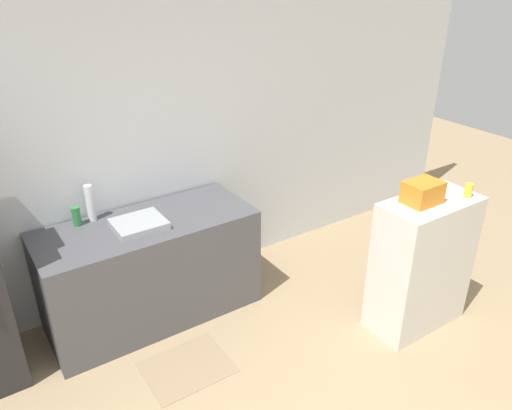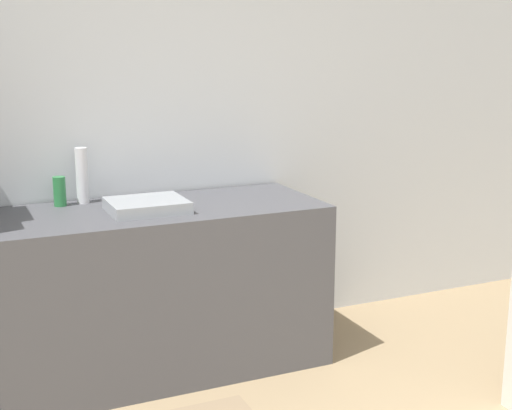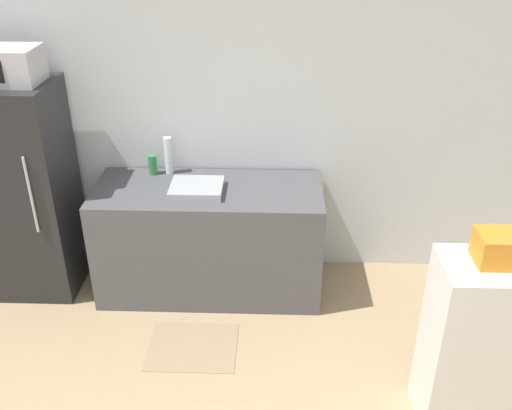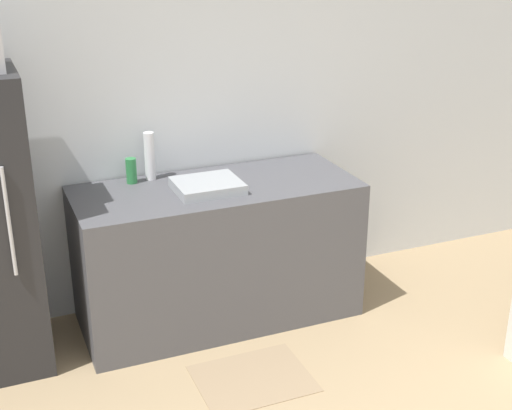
{
  "view_description": "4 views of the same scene",
  "coord_description": "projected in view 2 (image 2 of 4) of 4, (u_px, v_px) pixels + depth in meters",
  "views": [
    {
      "loc": [
        -1.08,
        -0.89,
        2.75
      ],
      "look_at": [
        0.6,
        1.64,
        1.24
      ],
      "focal_mm": 35.0,
      "sensor_mm": 36.0,
      "label": 1
    },
    {
      "loc": [
        -0.9,
        -1.02,
        1.71
      ],
      "look_at": [
        0.39,
        1.86,
        1.0
      ],
      "focal_mm": 50.0,
      "sensor_mm": 36.0,
      "label": 2
    },
    {
      "loc": [
        0.6,
        -1.32,
        2.79
      ],
      "look_at": [
        0.48,
        2.01,
        1.0
      ],
      "focal_mm": 40.0,
      "sensor_mm": 36.0,
      "label": 3
    },
    {
      "loc": [
        -1.22,
        -1.34,
        2.36
      ],
      "look_at": [
        0.12,
        1.88,
        0.98
      ],
      "focal_mm": 50.0,
      "sensor_mm": 36.0,
      "label": 4
    }
  ],
  "objects": [
    {
      "name": "bottle_tall",
      "position": [
        82.0,
        176.0,
        3.77
      ],
      "size": [
        0.06,
        0.06,
        0.3
      ],
      "primitive_type": "cylinder",
      "color": "silver",
      "rests_on": "counter"
    },
    {
      "name": "bottle_short",
      "position": [
        60.0,
        191.0,
        3.71
      ],
      "size": [
        0.06,
        0.06,
        0.16
      ],
      "primitive_type": "cylinder",
      "color": "#2D7F42",
      "rests_on": "counter"
    },
    {
      "name": "wall_back",
      "position": [
        116.0,
        121.0,
        3.92
      ],
      "size": [
        8.0,
        0.06,
        2.6
      ],
      "primitive_type": "cube",
      "color": "silver",
      "rests_on": "ground_plane"
    },
    {
      "name": "sink_basin",
      "position": [
        147.0,
        206.0,
        3.6
      ],
      "size": [
        0.38,
        0.33,
        0.06
      ],
      "primitive_type": "cube",
      "color": "#9EA3A8",
      "rests_on": "counter"
    },
    {
      "name": "counter",
      "position": [
        160.0,
        289.0,
        3.79
      ],
      "size": [
        1.72,
        0.71,
        0.89
      ],
      "primitive_type": "cube",
      "color": "#4C4C51",
      "rests_on": "ground_plane"
    }
  ]
}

